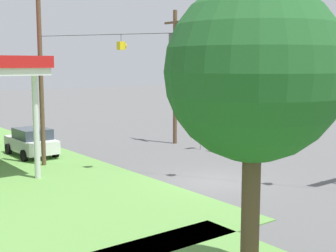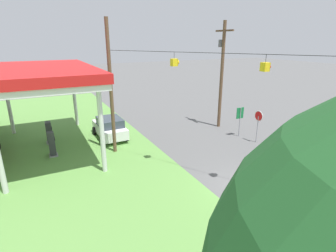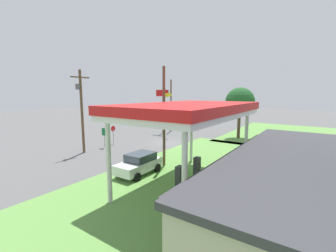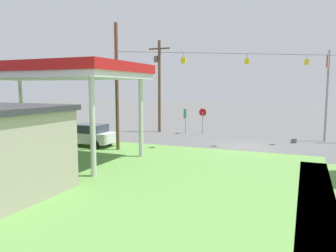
{
  "view_description": "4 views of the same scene",
  "coord_description": "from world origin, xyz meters",
  "px_view_note": "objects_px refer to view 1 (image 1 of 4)",
  "views": [
    {
      "loc": [
        -15.75,
        14.73,
        5.53
      ],
      "look_at": [
        2.83,
        0.54,
        2.37
      ],
      "focal_mm": 50.0,
      "sensor_mm": 36.0,
      "label": 1
    },
    {
      "loc": [
        -8.76,
        9.44,
        7.54
      ],
      "look_at": [
        5.0,
        2.38,
        2.43
      ],
      "focal_mm": 28.0,
      "sensor_mm": 36.0,
      "label": 2
    },
    {
      "loc": [
        24.23,
        16.45,
        6.55
      ],
      "look_at": [
        3.32,
        2.17,
        2.85
      ],
      "focal_mm": 24.0,
      "sensor_mm": 36.0,
      "label": 3
    },
    {
      "loc": [
        -4.12,
        24.82,
        4.45
      ],
      "look_at": [
        5.11,
        2.88,
        1.65
      ],
      "focal_mm": 35.0,
      "sensor_mm": 36.0,
      "label": 4
    }
  ],
  "objects_px": {
    "car_at_pumps_front": "(32,142)",
    "stop_sign_roadside": "(222,124)",
    "route_sign": "(200,123)",
    "tree_west_verge": "(254,73)",
    "utility_pole_main": "(175,70)"
  },
  "relations": [
    {
      "from": "utility_pole_main",
      "to": "car_at_pumps_front",
      "type": "bearing_deg",
      "value": 80.92
    },
    {
      "from": "stop_sign_roadside",
      "to": "tree_west_verge",
      "type": "distance_m",
      "value": 18.24
    },
    {
      "from": "route_sign",
      "to": "tree_west_verge",
      "type": "bearing_deg",
      "value": 142.26
    },
    {
      "from": "route_sign",
      "to": "utility_pole_main",
      "type": "xyz_separation_m",
      "value": [
        2.83,
        -0.11,
        3.36
      ]
    },
    {
      "from": "route_sign",
      "to": "tree_west_verge",
      "type": "height_order",
      "value": "tree_west_verge"
    },
    {
      "from": "stop_sign_roadside",
      "to": "utility_pole_main",
      "type": "relative_size",
      "value": 0.28
    },
    {
      "from": "car_at_pumps_front",
      "to": "stop_sign_roadside",
      "type": "relative_size",
      "value": 1.65
    },
    {
      "from": "utility_pole_main",
      "to": "route_sign",
      "type": "bearing_deg",
      "value": 177.68
    },
    {
      "from": "stop_sign_roadside",
      "to": "tree_west_verge",
      "type": "bearing_deg",
      "value": -41.74
    },
    {
      "from": "car_at_pumps_front",
      "to": "tree_west_verge",
      "type": "distance_m",
      "value": 20.02
    },
    {
      "from": "route_sign",
      "to": "tree_west_verge",
      "type": "xyz_separation_m",
      "value": [
        -15.04,
        11.64,
        3.58
      ]
    },
    {
      "from": "utility_pole_main",
      "to": "tree_west_verge",
      "type": "distance_m",
      "value": 21.39
    },
    {
      "from": "car_at_pumps_front",
      "to": "tree_west_verge",
      "type": "xyz_separation_m",
      "value": [
        -19.41,
        2.14,
        4.41
      ]
    },
    {
      "from": "tree_west_verge",
      "to": "stop_sign_roadside",
      "type": "bearing_deg",
      "value": -41.74
    },
    {
      "from": "car_at_pumps_front",
      "to": "route_sign",
      "type": "xyz_separation_m",
      "value": [
        -4.37,
        -9.5,
        0.82
      ]
    }
  ]
}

